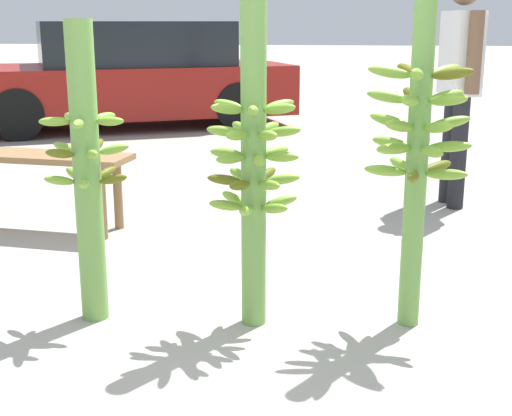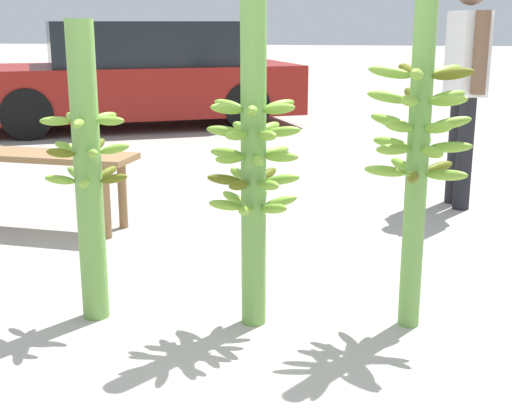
{
  "view_description": "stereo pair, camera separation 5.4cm",
  "coord_description": "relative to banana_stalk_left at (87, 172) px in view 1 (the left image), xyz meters",
  "views": [
    {
      "loc": [
        0.44,
        -2.91,
        1.36
      ],
      "look_at": [
        0.03,
        0.16,
        0.55
      ],
      "focal_mm": 50.0,
      "sensor_mm": 36.0,
      "label": 1
    },
    {
      "loc": [
        0.5,
        -2.9,
        1.36
      ],
      "look_at": [
        0.03,
        0.16,
        0.55
      ],
      "focal_mm": 50.0,
      "sensor_mm": 36.0,
      "label": 2
    }
  ],
  "objects": [
    {
      "name": "banana_stalk_right",
      "position": [
        1.46,
        0.12,
        0.15
      ],
      "size": [
        0.47,
        0.47,
        1.59
      ],
      "color": "#6B9E47",
      "rests_on": "ground_plane"
    },
    {
      "name": "parked_car",
      "position": [
        -1.79,
        6.19,
        -0.05
      ],
      "size": [
        4.66,
        3.46,
        1.36
      ],
      "rotation": [
        0.0,
        0.0,
        2.02
      ],
      "color": "maroon",
      "rests_on": "ground_plane"
    },
    {
      "name": "ground_plane",
      "position": [
        0.73,
        -0.1,
        -0.7
      ],
      "size": [
        80.0,
        80.0,
        0.0
      ],
      "primitive_type": "plane",
      "color": "#9E998E"
    },
    {
      "name": "vendor_person",
      "position": [
        1.95,
        2.42,
        0.31
      ],
      "size": [
        0.28,
        0.65,
        1.7
      ],
      "rotation": [
        0.0,
        0.0,
        1.77
      ],
      "color": "black",
      "rests_on": "ground_plane"
    },
    {
      "name": "banana_stalk_center",
      "position": [
        0.75,
        0.04,
        0.05
      ],
      "size": [
        0.42,
        0.42,
        1.48
      ],
      "color": "#6B9E47",
      "rests_on": "ground_plane"
    },
    {
      "name": "banana_stalk_left",
      "position": [
        0.0,
        0.0,
        0.0
      ],
      "size": [
        0.38,
        0.39,
        1.37
      ],
      "color": "#6B9E47",
      "rests_on": "ground_plane"
    },
    {
      "name": "market_bench",
      "position": [
        -0.93,
        1.4,
        -0.28
      ],
      "size": [
        1.39,
        0.49,
        0.52
      ],
      "rotation": [
        0.0,
        0.0,
        -0.1
      ],
      "color": "olive",
      "rests_on": "ground_plane"
    }
  ]
}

